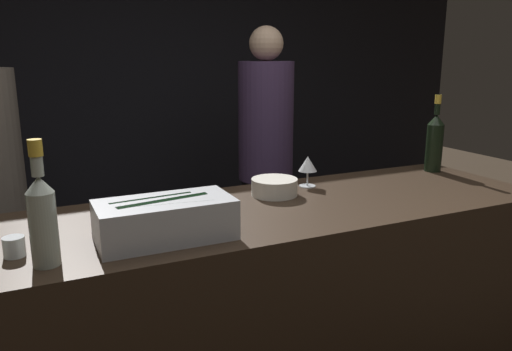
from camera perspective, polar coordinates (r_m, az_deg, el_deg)
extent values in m
cube|color=black|center=(4.05, -14.42, 10.54)|extent=(6.40, 0.06, 2.80)
cube|color=#2D2116|center=(2.08, 0.42, -17.43)|extent=(2.35, 0.69, 1.03)
cube|color=#B7BABF|center=(1.57, -10.33, -5.01)|extent=(0.42, 0.21, 0.13)
cylinder|color=black|center=(1.52, -9.19, -4.29)|extent=(0.25, 0.10, 0.06)
cylinder|color=black|center=(1.56, -10.50, -3.93)|extent=(0.30, 0.11, 0.07)
cylinder|color=black|center=(1.60, -11.83, -3.59)|extent=(0.27, 0.09, 0.07)
cylinder|color=silver|center=(2.04, 2.12, -1.31)|extent=(0.19, 0.19, 0.07)
cylinder|color=gray|center=(2.03, 2.12, -0.52)|extent=(0.16, 0.16, 0.01)
cylinder|color=silver|center=(2.19, 5.87, -1.18)|extent=(0.07, 0.07, 0.00)
cylinder|color=silver|center=(2.18, 5.89, -0.31)|extent=(0.01, 0.01, 0.06)
cone|color=silver|center=(2.17, 5.94, 1.35)|extent=(0.08, 0.08, 0.06)
cylinder|color=silver|center=(1.59, -25.92, -7.33)|extent=(0.06, 0.06, 0.06)
sphere|color=#EFB256|center=(1.58, -25.93, -7.23)|extent=(0.03, 0.03, 0.03)
cylinder|color=black|center=(2.60, 19.68, 2.97)|extent=(0.08, 0.08, 0.23)
cone|color=black|center=(2.58, 19.93, 6.01)|extent=(0.08, 0.08, 0.05)
cylinder|color=black|center=(2.57, 20.06, 7.60)|extent=(0.03, 0.03, 0.10)
cylinder|color=gold|center=(2.57, 20.11, 8.19)|extent=(0.03, 0.03, 0.04)
cylinder|color=#9EA899|center=(1.46, -23.10, -5.68)|extent=(0.07, 0.07, 0.21)
cone|color=#9EA899|center=(1.43, -23.56, -0.94)|extent=(0.07, 0.07, 0.04)
cylinder|color=#9EA899|center=(1.41, -23.83, 1.85)|extent=(0.03, 0.03, 0.10)
cylinder|color=gold|center=(1.41, -23.93, 2.92)|extent=(0.04, 0.04, 0.04)
cube|color=black|center=(3.34, 1.07, -7.10)|extent=(0.26, 0.19, 0.81)
cylinder|color=#473356|center=(3.15, 1.13, 6.21)|extent=(0.35, 0.35, 0.74)
sphere|color=beige|center=(3.13, 1.18, 14.86)|extent=(0.21, 0.21, 0.21)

